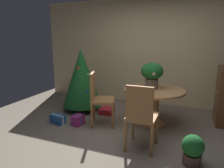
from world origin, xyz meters
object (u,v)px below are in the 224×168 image
Objects in this scene: wooden_chair_near at (141,114)px; gift_box_blue at (58,119)px; gift_box_red at (107,111)px; wooden_chair_left_near at (99,96)px; flower_vase at (152,73)px; holiday_tree at (82,77)px; potted_plant at (193,149)px; round_dining_table at (154,99)px; gift_box_purple at (78,120)px.

wooden_chair_near is 1.86m from gift_box_blue.
gift_box_blue reaches higher than gift_box_red.
wooden_chair_left_near is 0.96m from gift_box_blue.
flower_vase is 1.44× the size of gift_box_red.
holiday_tree reaches higher than gift_box_red.
potted_plant is at bearing -22.89° from wooden_chair_left_near.
round_dining_table is 2.75× the size of potted_plant.
holiday_tree is (-1.62, 0.16, -0.23)m from flower_vase.
gift_box_purple is at bearing -109.49° from gift_box_red.
round_dining_table is at bearing 124.13° from potted_plant.
round_dining_table is 3.45× the size of gift_box_blue.
flower_vase reaches higher than wooden_chair_near.
gift_box_red is at bearing 98.29° from wooden_chair_left_near.
gift_box_red is at bearing 171.11° from flower_vase.
holiday_tree is 3.43× the size of potted_plant.
round_dining_table reaches higher than gift_box_red.
flower_vase is at bearing 124.67° from potted_plant.
gift_box_purple is 0.72× the size of gift_box_blue.
flower_vase is 0.34× the size of holiday_tree.
flower_vase reaches higher than wooden_chair_left_near.
wooden_chair_left_near reaches higher than wooden_chair_near.
potted_plant is (1.72, -0.72, -0.35)m from wooden_chair_left_near.
flower_vase is 2.04× the size of gift_box_purple.
round_dining_table is 1.92m from gift_box_blue.
gift_box_red is at bearing 131.34° from wooden_chair_near.
wooden_chair_left_near is at bearing 147.55° from wooden_chair_near.
round_dining_table is 1.51m from gift_box_purple.
wooden_chair_near is at bearing -35.74° from holiday_tree.
round_dining_table reaches higher than gift_box_purple.
round_dining_table is at bearing -7.83° from holiday_tree.
gift_box_purple is at bearing -153.99° from flower_vase.
wooden_chair_near is 2.45× the size of potted_plant.
wooden_chair_left_near is 0.63m from gift_box_purple.
wooden_chair_near is 3.01× the size of gift_box_red.
round_dining_table is 3.37× the size of gift_box_red.
wooden_chair_left_near is 0.78m from gift_box_red.
gift_box_red is at bearing 50.80° from gift_box_blue.
holiday_tree is at bearing 180.00° from gift_box_red.
flower_vase reaches higher than gift_box_red.
gift_box_red is (0.62, -0.00, -0.72)m from holiday_tree.
gift_box_blue is 0.80× the size of potted_plant.
holiday_tree is at bearing 172.17° from round_dining_table.
holiday_tree is 0.95m from gift_box_red.
wooden_chair_near is (0.07, -1.06, -0.44)m from flower_vase.
potted_plant is (2.08, -0.53, 0.12)m from gift_box_purple.
round_dining_table is 1.11× the size of wooden_chair_left_near.
wooden_chair_left_near is 4.29× the size of gift_box_purple.
wooden_chair_left_near reaches higher than gift_box_red.
flower_vase is at bearing 22.24° from gift_box_blue.
holiday_tree is at bearing 174.47° from flower_vase.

